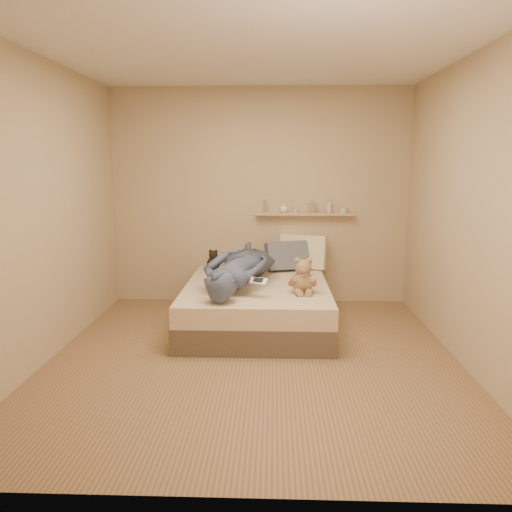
{
  "coord_description": "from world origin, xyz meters",
  "views": [
    {
      "loc": [
        0.17,
        -4.2,
        1.7
      ],
      "look_at": [
        0.0,
        0.65,
        0.8
      ],
      "focal_mm": 35.0,
      "sensor_mm": 36.0,
      "label": 1
    }
  ],
  "objects_px": {
    "person": "(240,266)",
    "wall_shelf": "(305,214)",
    "pillow_cream": "(303,252)",
    "teddy_bear": "(303,279)",
    "game_console": "(258,281)",
    "dark_plush": "(214,261)",
    "bed": "(257,304)",
    "pillow_grey": "(287,256)"
  },
  "relations": [
    {
      "from": "bed",
      "to": "person",
      "type": "height_order",
      "value": "person"
    },
    {
      "from": "teddy_bear",
      "to": "wall_shelf",
      "type": "relative_size",
      "value": 0.3
    },
    {
      "from": "person",
      "to": "pillow_cream",
      "type": "bearing_deg",
      "value": -116.27
    },
    {
      "from": "game_console",
      "to": "dark_plush",
      "type": "relative_size",
      "value": 0.79
    },
    {
      "from": "game_console",
      "to": "wall_shelf",
      "type": "relative_size",
      "value": 0.16
    },
    {
      "from": "person",
      "to": "teddy_bear",
      "type": "bearing_deg",
      "value": 165.14
    },
    {
      "from": "dark_plush",
      "to": "pillow_grey",
      "type": "relative_size",
      "value": 0.49
    },
    {
      "from": "pillow_cream",
      "to": "pillow_grey",
      "type": "relative_size",
      "value": 1.1
    },
    {
      "from": "bed",
      "to": "wall_shelf",
      "type": "xyz_separation_m",
      "value": [
        0.55,
        0.91,
        0.88
      ]
    },
    {
      "from": "dark_plush",
      "to": "teddy_bear",
      "type": "bearing_deg",
      "value": -46.53
    },
    {
      "from": "bed",
      "to": "game_console",
      "type": "xyz_separation_m",
      "value": [
        0.03,
        -0.54,
        0.38
      ]
    },
    {
      "from": "pillow_cream",
      "to": "person",
      "type": "relative_size",
      "value": 0.33
    },
    {
      "from": "game_console",
      "to": "wall_shelf",
      "type": "xyz_separation_m",
      "value": [
        0.52,
        1.45,
        0.49
      ]
    },
    {
      "from": "pillow_cream",
      "to": "wall_shelf",
      "type": "distance_m",
      "value": 0.46
    },
    {
      "from": "bed",
      "to": "teddy_bear",
      "type": "distance_m",
      "value": 0.7
    },
    {
      "from": "bed",
      "to": "game_console",
      "type": "height_order",
      "value": "game_console"
    },
    {
      "from": "bed",
      "to": "game_console",
      "type": "relative_size",
      "value": 9.79
    },
    {
      "from": "bed",
      "to": "person",
      "type": "relative_size",
      "value": 1.13
    },
    {
      "from": "person",
      "to": "wall_shelf",
      "type": "relative_size",
      "value": 1.4
    },
    {
      "from": "bed",
      "to": "dark_plush",
      "type": "relative_size",
      "value": 7.72
    },
    {
      "from": "bed",
      "to": "pillow_cream",
      "type": "distance_m",
      "value": 1.07
    },
    {
      "from": "pillow_cream",
      "to": "person",
      "type": "distance_m",
      "value": 1.13
    },
    {
      "from": "pillow_grey",
      "to": "person",
      "type": "distance_m",
      "value": 0.9
    },
    {
      "from": "bed",
      "to": "dark_plush",
      "type": "xyz_separation_m",
      "value": [
        -0.54,
        0.68,
        0.33
      ]
    },
    {
      "from": "person",
      "to": "wall_shelf",
      "type": "bearing_deg",
      "value": -114.53
    },
    {
      "from": "pillow_cream",
      "to": "wall_shelf",
      "type": "relative_size",
      "value": 0.46
    },
    {
      "from": "game_console",
      "to": "pillow_grey",
      "type": "height_order",
      "value": "pillow_grey"
    },
    {
      "from": "dark_plush",
      "to": "pillow_grey",
      "type": "bearing_deg",
      "value": 0.72
    },
    {
      "from": "game_console",
      "to": "pillow_cream",
      "type": "relative_size",
      "value": 0.35
    },
    {
      "from": "teddy_bear",
      "to": "pillow_grey",
      "type": "relative_size",
      "value": 0.72
    },
    {
      "from": "teddy_bear",
      "to": "wall_shelf",
      "type": "bearing_deg",
      "value": 86.08
    },
    {
      "from": "bed",
      "to": "pillow_cream",
      "type": "bearing_deg",
      "value": 57.26
    },
    {
      "from": "game_console",
      "to": "teddy_bear",
      "type": "bearing_deg",
      "value": 20.85
    },
    {
      "from": "game_console",
      "to": "bed",
      "type": "bearing_deg",
      "value": 93.39
    },
    {
      "from": "game_console",
      "to": "person",
      "type": "relative_size",
      "value": 0.12
    },
    {
      "from": "pillow_grey",
      "to": "bed",
      "type": "bearing_deg",
      "value": -115.98
    },
    {
      "from": "teddy_bear",
      "to": "pillow_cream",
      "type": "height_order",
      "value": "pillow_cream"
    },
    {
      "from": "bed",
      "to": "teddy_bear",
      "type": "bearing_deg",
      "value": -39.38
    },
    {
      "from": "game_console",
      "to": "wall_shelf",
      "type": "bearing_deg",
      "value": 70.37
    },
    {
      "from": "game_console",
      "to": "pillow_cream",
      "type": "xyz_separation_m",
      "value": [
        0.5,
        1.37,
        0.04
      ]
    },
    {
      "from": "dark_plush",
      "to": "pillow_grey",
      "type": "height_order",
      "value": "pillow_grey"
    },
    {
      "from": "bed",
      "to": "game_console",
      "type": "distance_m",
      "value": 0.67
    }
  ]
}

